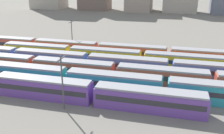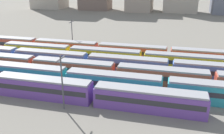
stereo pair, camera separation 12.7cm
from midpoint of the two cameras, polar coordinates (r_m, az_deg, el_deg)
The scene contains 8 objects.
ground_plane at distance 64.07m, azimuth -21.40°, elevation 0.11°, with size 600.00×600.00×0.00m, color slate.
train_track_0 at distance 45.60m, azimuth -15.65°, elevation -4.61°, with size 55.80×3.06×3.75m.
train_track_1 at distance 45.90m, azimuth 0.42°, elevation -3.64°, with size 93.60×3.06×3.75m.
train_track_2 at distance 50.24m, azimuth 22.43°, elevation -3.09°, with size 112.50×3.06×3.75m.
train_track_3 at distance 54.45m, azimuth 13.47°, elevation -0.32°, with size 112.50×3.06×3.75m.
train_track_5 at distance 67.21m, azimuth -3.22°, elevation 4.11°, with size 74.70×3.06×3.75m.
catenary_pole_0 at distance 39.47m, azimuth -11.46°, elevation -2.99°, with size 0.24×3.20×9.29m.
catenary_pole_1 at distance 71.94m, azimuth -9.22°, elevation 7.59°, with size 0.24×3.20×9.17m.
Camera 2 is at (36.47, -35.59, 20.40)m, focal length 39.28 mm.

